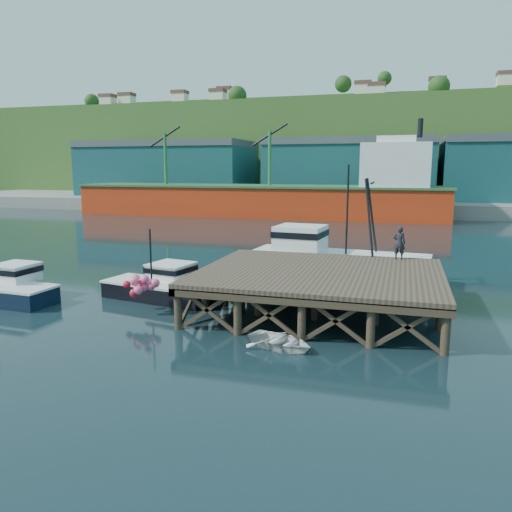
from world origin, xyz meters
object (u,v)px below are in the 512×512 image
at_px(boat_navy, 5,287).
at_px(dinghy, 280,341).
at_px(dockworker, 399,243).
at_px(boat_black, 162,285).
at_px(trawler, 334,259).

bearing_deg(boat_navy, dinghy, -6.21).
bearing_deg(dockworker, dinghy, 69.60).
bearing_deg(boat_black, dockworker, 29.49).
height_order(boat_navy, boat_black, boat_black).
distance_m(boat_navy, dockworker, 22.02).
xyz_separation_m(dinghy, dockworker, (4.40, 10.20, 2.76)).
relative_size(boat_navy, boat_black, 0.92).
relative_size(boat_black, dockworker, 3.65).
relative_size(trawler, dockworker, 6.12).
height_order(dinghy, dockworker, dockworker).
relative_size(boat_black, dinghy, 2.36).
height_order(trawler, dockworker, trawler).
xyz_separation_m(trawler, dockworker, (3.94, -2.10, 1.53)).
xyz_separation_m(boat_black, dockworker, (12.65, 4.37, 2.32)).
relative_size(boat_navy, dockworker, 3.37).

